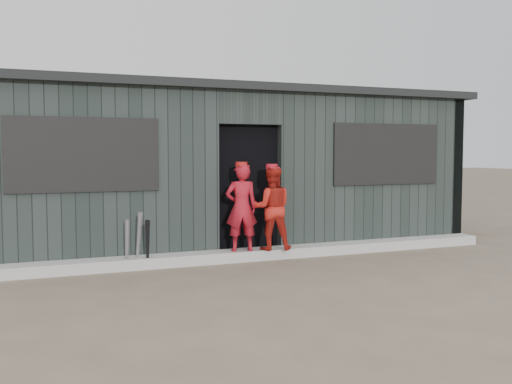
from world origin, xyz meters
name	(u,v)px	position (x,y,z in m)	size (l,w,h in m)	color
ground	(313,286)	(0.00, 0.00, 0.00)	(80.00, 80.00, 0.00)	brown
curb	(255,254)	(0.00, 1.82, 0.07)	(8.00, 0.36, 0.15)	#A4A49F
bat_left	(139,240)	(-1.74, 1.72, 0.40)	(0.07, 0.07, 0.80)	#95949D
bat_mid	(127,245)	(-1.90, 1.68, 0.35)	(0.07, 0.07, 0.70)	gray
bat_right	(148,244)	(-1.63, 1.65, 0.34)	(0.07, 0.07, 0.71)	black
player_red_left	(241,207)	(-0.24, 1.76, 0.78)	(0.46, 0.30, 1.27)	maroon
player_red_right	(272,208)	(0.21, 1.70, 0.77)	(0.60, 0.47, 1.24)	#AF1E15
player_grey_back	(253,212)	(0.19, 2.39, 0.65)	(0.63, 0.41, 1.29)	silver
dugout	(219,169)	(0.00, 3.50, 1.29)	(8.30, 3.30, 2.62)	black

